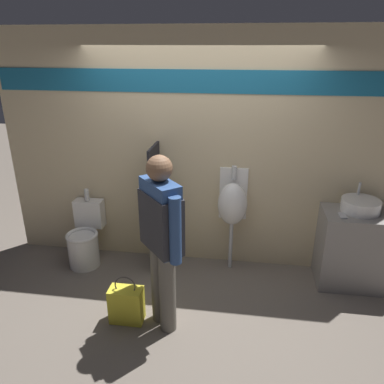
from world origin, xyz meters
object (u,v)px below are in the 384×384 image
(urinal_near_counter, at_px, (232,204))
(shopping_bag, at_px, (127,304))
(cell_phone, at_px, (343,216))
(toilet, at_px, (85,240))
(sink_basin, at_px, (361,205))
(person_in_vest, at_px, (161,233))

(urinal_near_counter, xyz_separation_m, shopping_bag, (-0.94, -1.10, -0.64))
(urinal_near_counter, bearing_deg, cell_phone, -10.90)
(cell_phone, distance_m, urinal_near_counter, 1.16)
(toilet, xyz_separation_m, shopping_bag, (0.81, -0.94, -0.13))
(cell_phone, relative_size, shopping_bag, 0.28)
(toilet, relative_size, shopping_bag, 1.78)
(sink_basin, relative_size, cell_phone, 2.85)
(urinal_near_counter, bearing_deg, sink_basin, -2.90)
(sink_basin, distance_m, urinal_near_counter, 1.35)
(toilet, bearing_deg, cell_phone, -1.18)
(person_in_vest, bearing_deg, urinal_near_counter, -68.82)
(cell_phone, bearing_deg, sink_basin, 36.58)
(cell_phone, bearing_deg, urinal_near_counter, 169.10)
(cell_phone, xyz_separation_m, shopping_bag, (-2.08, -0.88, -0.68))
(toilet, bearing_deg, person_in_vest, -38.15)
(sink_basin, xyz_separation_m, shopping_bag, (-2.28, -1.03, -0.74))
(person_in_vest, bearing_deg, sink_basin, -103.12)
(urinal_near_counter, relative_size, shopping_bag, 2.49)
(toilet, bearing_deg, urinal_near_counter, 5.25)
(person_in_vest, bearing_deg, shopping_bag, 51.38)
(sink_basin, bearing_deg, person_in_vest, -152.13)
(urinal_near_counter, bearing_deg, person_in_vest, -117.83)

